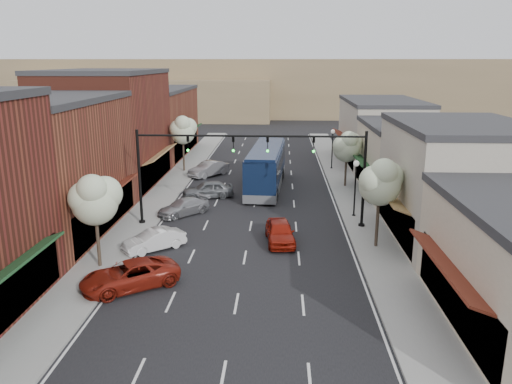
# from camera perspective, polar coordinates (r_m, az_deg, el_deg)

# --- Properties ---
(ground) EXTENTS (160.00, 160.00, 0.00)m
(ground) POSITION_cam_1_polar(r_m,az_deg,el_deg) (28.98, -1.56, -8.97)
(ground) COLOR black
(ground) RESTS_ON ground
(sidewalk_left) EXTENTS (2.80, 73.00, 0.15)m
(sidewalk_left) POSITION_cam_1_polar(r_m,az_deg,el_deg) (47.58, -10.00, 0.44)
(sidewalk_left) COLOR gray
(sidewalk_left) RESTS_ON ground
(sidewalk_right) EXTENTS (2.80, 73.00, 0.15)m
(sidewalk_right) POSITION_cam_1_polar(r_m,az_deg,el_deg) (46.85, 10.47, 0.19)
(sidewalk_right) COLOR gray
(sidewalk_right) RESTS_ON ground
(curb_left) EXTENTS (0.25, 73.00, 0.17)m
(curb_left) POSITION_cam_1_polar(r_m,az_deg,el_deg) (47.29, -8.35, 0.42)
(curb_left) COLOR gray
(curb_left) RESTS_ON ground
(curb_right) EXTENTS (0.25, 73.00, 0.17)m
(curb_right) POSITION_cam_1_polar(r_m,az_deg,el_deg) (46.68, 8.77, 0.22)
(curb_right) COLOR gray
(curb_right) RESTS_ON ground
(bldg_left_midnear) EXTENTS (10.14, 14.10, 9.40)m
(bldg_left_midnear) POSITION_cam_1_polar(r_m,az_deg,el_deg) (36.98, -23.45, 2.61)
(bldg_left_midnear) COLOR brown
(bldg_left_midnear) RESTS_ON ground
(bldg_left_midfar) EXTENTS (10.14, 14.10, 10.90)m
(bldg_left_midfar) POSITION_cam_1_polar(r_m,az_deg,el_deg) (49.62, -16.54, 6.91)
(bldg_left_midfar) COLOR maroon
(bldg_left_midfar) RESTS_ON ground
(bldg_left_far) EXTENTS (10.14, 18.10, 8.40)m
(bldg_left_far) POSITION_cam_1_polar(r_m,az_deg,el_deg) (64.97, -11.86, 7.82)
(bldg_left_far) COLOR brown
(bldg_left_far) RESTS_ON ground
(bldg_right_midnear) EXTENTS (9.14, 12.10, 7.90)m
(bldg_right_midnear) POSITION_cam_1_polar(r_m,az_deg,el_deg) (35.34, 21.97, 1.00)
(bldg_right_midnear) COLOR #ABA493
(bldg_right_midnear) RESTS_ON ground
(bldg_right_midfar) EXTENTS (9.14, 12.10, 6.40)m
(bldg_right_midfar) POSITION_cam_1_polar(r_m,az_deg,el_deg) (46.72, 17.19, 3.62)
(bldg_right_midfar) COLOR beige
(bldg_right_midfar) RESTS_ON ground
(bldg_right_far) EXTENTS (9.14, 16.10, 7.40)m
(bldg_right_far) POSITION_cam_1_polar(r_m,az_deg,el_deg) (60.13, 14.03, 6.68)
(bldg_right_far) COLOR #ABA493
(bldg_right_far) RESTS_ON ground
(hill_far) EXTENTS (120.00, 30.00, 12.00)m
(hill_far) POSITION_cam_1_polar(r_m,az_deg,el_deg) (116.60, 1.82, 11.98)
(hill_far) COLOR #7A6647
(hill_far) RESTS_ON ground
(hill_near) EXTENTS (50.00, 20.00, 8.00)m
(hill_near) POSITION_cam_1_polar(r_m,az_deg,el_deg) (108.17, -11.90, 10.39)
(hill_near) COLOR #7A6647
(hill_near) RESTS_ON ground
(signal_mast_right) EXTENTS (8.22, 0.46, 7.00)m
(signal_mast_right) POSITION_cam_1_polar(r_m,az_deg,el_deg) (35.34, 8.52, 3.11)
(signal_mast_right) COLOR black
(signal_mast_right) RESTS_ON ground
(signal_mast_left) EXTENTS (8.22, 0.46, 7.00)m
(signal_mast_left) POSITION_cam_1_polar(r_m,az_deg,el_deg) (35.99, -9.62, 3.27)
(signal_mast_left) COLOR black
(signal_mast_left) RESTS_ON ground
(tree_right_near) EXTENTS (2.85, 2.65, 5.95)m
(tree_right_near) POSITION_cam_1_polar(r_m,az_deg,el_deg) (31.86, 14.08, 1.23)
(tree_right_near) COLOR #47382B
(tree_right_near) RESTS_ON ground
(tree_right_far) EXTENTS (2.85, 2.65, 5.43)m
(tree_right_far) POSITION_cam_1_polar(r_m,az_deg,el_deg) (47.44, 10.40, 5.22)
(tree_right_far) COLOR #47382B
(tree_right_far) RESTS_ON ground
(tree_left_near) EXTENTS (2.85, 2.65, 5.69)m
(tree_left_near) POSITION_cam_1_polar(r_m,az_deg,el_deg) (29.30, -17.94, -0.68)
(tree_left_near) COLOR #47382B
(tree_left_near) RESTS_ON ground
(tree_left_far) EXTENTS (2.85, 2.65, 6.13)m
(tree_left_far) POSITION_cam_1_polar(r_m,az_deg,el_deg) (53.86, -8.34, 7.08)
(tree_left_far) COLOR #47382B
(tree_left_far) RESTS_ON ground
(lamp_post_near) EXTENTS (0.44, 0.44, 4.44)m
(lamp_post_near) POSITION_cam_1_polar(r_m,az_deg,el_deg) (38.38, 11.31, 1.44)
(lamp_post_near) COLOR black
(lamp_post_near) RESTS_ON ground
(lamp_post_far) EXTENTS (0.44, 0.44, 4.44)m
(lamp_post_far) POSITION_cam_1_polar(r_m,az_deg,el_deg) (55.43, 8.74, 5.61)
(lamp_post_far) COLOR black
(lamp_post_far) RESTS_ON ground
(coach_bus) EXTENTS (3.55, 12.89, 3.89)m
(coach_bus) POSITION_cam_1_polar(r_m,az_deg,el_deg) (46.81, 1.18, 2.87)
(coach_bus) COLOR #0E1B38
(coach_bus) RESTS_ON ground
(red_hatchback) EXTENTS (2.21, 4.56, 1.50)m
(red_hatchback) POSITION_cam_1_polar(r_m,az_deg,el_deg) (32.98, 2.75, -4.58)
(red_hatchback) COLOR maroon
(red_hatchback) RESTS_ON ground
(parked_car_a) EXTENTS (5.59, 4.86, 1.43)m
(parked_car_a) POSITION_cam_1_polar(r_m,az_deg,el_deg) (27.47, -14.24, -9.21)
(parked_car_a) COLOR maroon
(parked_car_a) RESTS_ON ground
(parked_car_b) EXTENTS (3.96, 3.61, 1.31)m
(parked_car_b) POSITION_cam_1_polar(r_m,az_deg,el_deg) (32.42, -11.57, -5.40)
(parked_car_b) COLOR silver
(parked_car_b) RESTS_ON ground
(parked_car_c) EXTENTS (4.27, 4.37, 1.26)m
(parked_car_c) POSITION_cam_1_polar(r_m,az_deg,el_deg) (39.26, -8.29, -1.72)
(parked_car_c) COLOR #9A9A9F
(parked_car_c) RESTS_ON ground
(parked_car_d) EXTENTS (4.76, 2.87, 1.52)m
(parked_car_d) POSITION_cam_1_polar(r_m,az_deg,el_deg) (43.83, -5.52, 0.29)
(parked_car_d) COLOR slate
(parked_car_d) RESTS_ON ground
(parked_car_e) EXTENTS (4.13, 4.72, 1.54)m
(parked_car_e) POSITION_cam_1_polar(r_m,az_deg,el_deg) (52.15, -5.43, 2.64)
(parked_car_e) COLOR #9A9BA0
(parked_car_e) RESTS_ON ground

